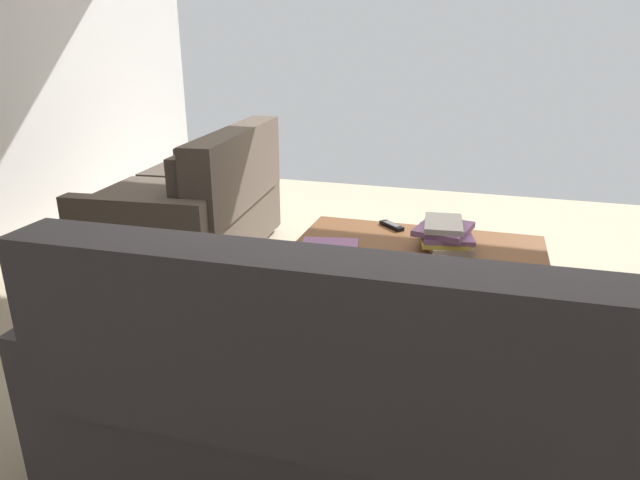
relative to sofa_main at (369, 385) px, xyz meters
name	(u,v)px	position (x,y,z in m)	size (l,w,h in m)	color
ground_plane	(408,329)	(0.02, -1.07, -0.38)	(5.63, 5.50, 0.01)	beige
sofa_main	(369,385)	(0.00, 0.00, 0.00)	(2.01, 0.94, 0.90)	black
loveseat_near	(198,207)	(1.42, -1.56, 0.00)	(0.92, 1.50, 0.86)	black
coffee_table	(419,256)	(0.00, -1.16, -0.01)	(1.18, 0.57, 0.43)	brown
book_stack	(445,234)	(-0.12, -1.15, 0.12)	(0.30, 0.33, 0.13)	silver
tv_remote	(392,226)	(0.17, -1.35, 0.06)	(0.15, 0.14, 0.02)	black
loose_magazine	(329,246)	(0.41, -0.99, 0.06)	(0.21, 0.27, 0.01)	#996699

